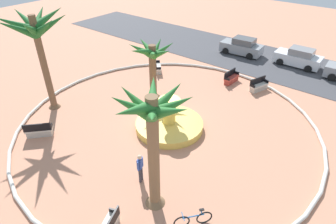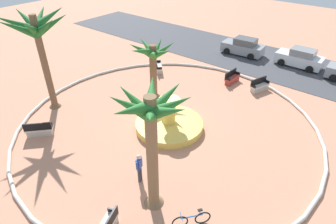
% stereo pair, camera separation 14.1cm
% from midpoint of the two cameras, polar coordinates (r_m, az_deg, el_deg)
% --- Properties ---
extents(ground_plane, '(80.00, 80.00, 0.00)m').
position_cam_midpoint_polar(ground_plane, '(18.62, -0.32, -2.34)').
color(ground_plane, tan).
extents(plaza_curb, '(18.94, 18.94, 0.20)m').
position_cam_midpoint_polar(plaza_curb, '(18.56, -0.32, -2.09)').
color(plaza_curb, silver).
rests_on(plaza_curb, ground).
extents(street_asphalt, '(48.00, 8.00, 0.03)m').
position_cam_midpoint_polar(street_asphalt, '(29.43, 17.10, 10.15)').
color(street_asphalt, '#424247').
rests_on(street_asphalt, ground).
extents(fountain, '(4.25, 4.25, 2.10)m').
position_cam_midpoint_polar(fountain, '(18.05, 0.03, -2.43)').
color(fountain, gold).
rests_on(fountain, ground).
extents(palm_tree_near_fountain, '(3.24, 3.37, 5.96)m').
position_cam_midpoint_polar(palm_tree_near_fountain, '(10.93, -3.44, -2.76)').
color(palm_tree_near_fountain, brown).
rests_on(palm_tree_near_fountain, ground).
extents(palm_tree_by_curb, '(4.48, 4.48, 6.68)m').
position_cam_midpoint_polar(palm_tree_by_curb, '(19.83, -24.91, 13.80)').
color(palm_tree_by_curb, brown).
rests_on(palm_tree_by_curb, ground).
extents(palm_tree_mid_plaza, '(3.47, 3.47, 4.28)m').
position_cam_midpoint_polar(palm_tree_mid_plaza, '(20.26, -3.39, 10.54)').
color(palm_tree_mid_plaza, brown).
rests_on(palm_tree_mid_plaza, ground).
extents(bench_east, '(0.59, 1.63, 1.00)m').
position_cam_midpoint_polar(bench_east, '(24.03, 12.30, 6.54)').
color(bench_east, '#B73D33').
rests_on(bench_east, ground).
extents(bench_west, '(1.45, 1.52, 1.00)m').
position_cam_midpoint_polar(bench_west, '(19.09, -24.47, -3.50)').
color(bench_west, beige).
rests_on(bench_west, ground).
extents(bench_north, '(1.48, 1.49, 1.00)m').
position_cam_midpoint_polar(bench_north, '(25.45, -2.25, 8.84)').
color(bench_north, beige).
rests_on(bench_north, ground).
extents(bench_southwest, '(1.00, 1.68, 1.00)m').
position_cam_midpoint_polar(bench_southwest, '(23.35, 17.42, 4.92)').
color(bench_southwest, beige).
rests_on(bench_southwest, ground).
extents(bicycle_by_lamppost, '(1.12, 1.38, 0.94)m').
position_cam_midpoint_polar(bicycle_by_lamppost, '(12.96, 4.71, -20.55)').
color(bicycle_by_lamppost, black).
rests_on(bicycle_by_lamppost, ground).
extents(person_cyclist_helmet, '(0.31, 0.50, 1.68)m').
position_cam_midpoint_polar(person_cyclist_helmet, '(14.27, -5.84, -10.79)').
color(person_cyclist_helmet, '#33333D').
rests_on(person_cyclist_helmet, ground).
extents(parked_car_leftmost, '(4.10, 2.12, 1.67)m').
position_cam_midpoint_polar(parked_car_leftmost, '(29.87, 14.34, 12.50)').
color(parked_car_leftmost, gray).
rests_on(parked_car_leftmost, ground).
extents(parked_car_second, '(4.02, 1.95, 1.67)m').
position_cam_midpoint_polar(parked_car_second, '(28.84, 24.38, 9.82)').
color(parked_car_second, silver).
rests_on(parked_car_second, ground).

